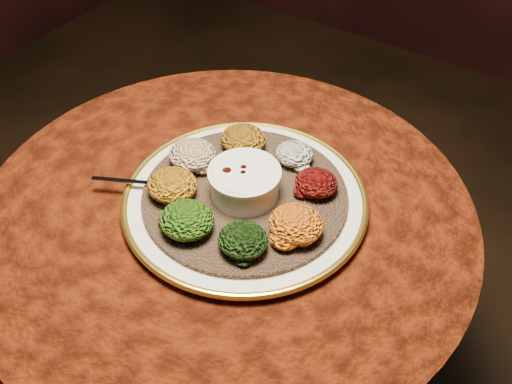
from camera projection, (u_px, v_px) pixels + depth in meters
The scene contains 13 objects.
table at pixel (228, 264), 1.22m from camera, with size 0.96×0.96×0.73m.
platter at pixel (245, 199), 1.09m from camera, with size 0.56×0.56×0.02m.
injera at pixel (245, 195), 1.08m from camera, with size 0.39×0.39×0.01m, color brown.
stew_bowl at pixel (245, 181), 1.05m from camera, with size 0.14×0.14×0.06m.
spoon at pixel (154, 183), 1.09m from camera, with size 0.15×0.08×0.01m.
portion_ayib at pixel (294, 154), 1.13m from camera, with size 0.08×0.07×0.04m, color silver.
portion_kitfo at pixel (316, 183), 1.07m from camera, with size 0.08×0.08×0.04m, color black.
portion_tikil at pixel (296, 224), 0.99m from camera, with size 0.10×0.09×0.05m, color #B0640E.
portion_gomen at pixel (243, 240), 0.97m from camera, with size 0.09×0.08×0.04m, color black.
portion_mixveg at pixel (187, 220), 1.00m from camera, with size 0.10×0.09×0.05m, color #A9380A.
portion_kik at pixel (172, 185), 1.06m from camera, with size 0.10×0.09×0.05m, color #BC6A10.
portion_timatim at pixel (193, 155), 1.12m from camera, with size 0.10×0.09×0.05m, color maroon.
portion_shiro at pixel (243, 139), 1.16m from camera, with size 0.09×0.09×0.05m, color #955512.
Camera 1 is at (0.48, -0.61, 1.51)m, focal length 40.00 mm.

